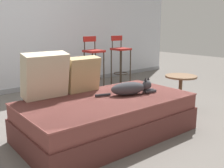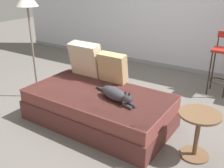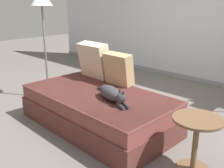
{
  "view_description": "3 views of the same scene",
  "coord_description": "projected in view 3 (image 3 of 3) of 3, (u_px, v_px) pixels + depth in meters",
  "views": [
    {
      "loc": [
        -1.76,
        -2.57,
        1.22
      ],
      "look_at": [
        0.15,
        -0.3,
        0.55
      ],
      "focal_mm": 42.0,
      "sensor_mm": 36.0,
      "label": 1
    },
    {
      "loc": [
        1.8,
        -2.93,
        1.86
      ],
      "look_at": [
        0.15,
        -0.3,
        0.55
      ],
      "focal_mm": 42.0,
      "sensor_mm": 36.0,
      "label": 2
    },
    {
      "loc": [
        2.2,
        -2.44,
        1.5
      ],
      "look_at": [
        0.15,
        -0.3,
        0.55
      ],
      "focal_mm": 42.0,
      "sensor_mm": 36.0,
      "label": 3
    }
  ],
  "objects": [
    {
      "name": "couch",
      "position": [
        98.0,
        109.0,
        3.24
      ],
      "size": [
        1.94,
        1.08,
        0.43
      ],
      "color": "brown",
      "rests_on": "ground"
    },
    {
      "name": "throw_pillow_middle",
      "position": [
        118.0,
        69.0,
        3.43
      ],
      "size": [
        0.41,
        0.21,
        0.42
      ],
      "color": "tan",
      "rests_on": "couch"
    },
    {
      "name": "ground_plane",
      "position": [
        119.0,
        115.0,
        3.59
      ],
      "size": [
        16.0,
        16.0,
        0.0
      ],
      "primitive_type": "plane",
      "color": "#66605B",
      "rests_on": "ground"
    },
    {
      "name": "wall_baseboard_trim",
      "position": [
        195.0,
        79.0,
        5.08
      ],
      "size": [
        8.0,
        0.02,
        0.09
      ],
      "primitive_type": "cube",
      "color": "gray",
      "rests_on": "ground"
    },
    {
      "name": "wall_back_panel",
      "position": [
        204.0,
        12.0,
        4.74
      ],
      "size": [
        8.0,
        0.1,
        2.6
      ],
      "primitive_type": "cube",
      "color": "silver",
      "rests_on": "ground"
    },
    {
      "name": "throw_pillow_corner",
      "position": [
        94.0,
        60.0,
        3.74
      ],
      "size": [
        0.49,
        0.27,
        0.51
      ],
      "color": "beige",
      "rests_on": "couch"
    },
    {
      "name": "cat",
      "position": [
        112.0,
        94.0,
        2.92
      ],
      "size": [
        0.71,
        0.32,
        0.19
      ],
      "color": "#333338",
      "rests_on": "couch"
    },
    {
      "name": "floor_lamp",
      "position": [
        42.0,
        8.0,
        3.84
      ],
      "size": [
        0.32,
        0.32,
        1.65
      ],
      "color": "slate",
      "rests_on": "ground"
    },
    {
      "name": "side_table",
      "position": [
        196.0,
        137.0,
        2.32
      ],
      "size": [
        0.44,
        0.44,
        0.53
      ],
      "color": "brown",
      "rests_on": "ground"
    }
  ]
}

